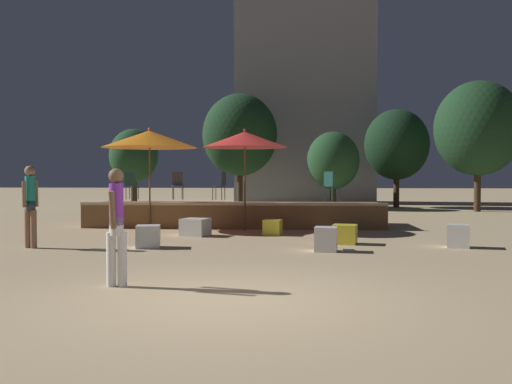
# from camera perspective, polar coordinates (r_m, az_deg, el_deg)

# --- Properties ---
(ground_plane) EXTENTS (120.00, 120.00, 0.00)m
(ground_plane) POSITION_cam_1_polar(r_m,az_deg,el_deg) (7.28, -3.12, -10.72)
(ground_plane) COLOR tan
(wooden_deck) EXTENTS (8.89, 2.48, 0.77)m
(wooden_deck) POSITION_cam_1_polar(r_m,az_deg,el_deg) (17.62, -2.02, -2.25)
(wooden_deck) COLOR brown
(wooden_deck) RESTS_ON ground
(patio_umbrella_0) EXTENTS (2.75, 2.75, 2.93)m
(patio_umbrella_0) POSITION_cam_1_polar(r_m,az_deg,el_deg) (16.79, -10.61, 5.21)
(patio_umbrella_0) COLOR brown
(patio_umbrella_0) RESTS_ON ground
(patio_umbrella_1) EXTENTS (2.40, 2.40, 2.85)m
(patio_umbrella_1) POSITION_cam_1_polar(r_m,az_deg,el_deg) (15.97, -1.12, 5.25)
(patio_umbrella_1) COLOR brown
(patio_umbrella_1) RESTS_ON ground
(cube_seat_0) EXTENTS (0.58, 0.58, 0.48)m
(cube_seat_0) POSITION_cam_1_polar(r_m,az_deg,el_deg) (12.51, -10.73, -4.39)
(cube_seat_0) COLOR white
(cube_seat_0) RESTS_ON ground
(cube_seat_1) EXTENTS (0.51, 0.51, 0.40)m
(cube_seat_1) POSITION_cam_1_polar(r_m,az_deg,el_deg) (14.81, 1.67, -3.56)
(cube_seat_1) COLOR yellow
(cube_seat_1) RESTS_ON ground
(cube_seat_2) EXTENTS (0.63, 0.63, 0.44)m
(cube_seat_2) POSITION_cam_1_polar(r_m,az_deg,el_deg) (13.10, 8.85, -4.20)
(cube_seat_2) COLOR yellow
(cube_seat_2) RESTS_ON ground
(cube_seat_3) EXTENTS (0.50, 0.50, 0.50)m
(cube_seat_3) POSITION_cam_1_polar(r_m,az_deg,el_deg) (11.80, 7.00, -4.70)
(cube_seat_3) COLOR white
(cube_seat_3) RESTS_ON ground
(cube_seat_4) EXTENTS (0.78, 0.78, 0.44)m
(cube_seat_4) POSITION_cam_1_polar(r_m,az_deg,el_deg) (14.74, -6.09, -3.52)
(cube_seat_4) COLOR white
(cube_seat_4) RESTS_ON ground
(cube_seat_5) EXTENTS (0.56, 0.56, 0.50)m
(cube_seat_5) POSITION_cam_1_polar(r_m,az_deg,el_deg) (13.06, 19.56, -4.17)
(cube_seat_5) COLOR white
(cube_seat_5) RESTS_ON ground
(person_0) EXTENTS (0.29, 0.49, 1.66)m
(person_0) POSITION_cam_1_polar(r_m,az_deg,el_deg) (8.21, -13.78, -3.07)
(person_0) COLOR white
(person_0) RESTS_ON ground
(person_1) EXTENTS (0.29, 0.43, 1.76)m
(person_1) POSITION_cam_1_polar(r_m,az_deg,el_deg) (13.08, -21.64, -1.03)
(person_1) COLOR #997051
(person_1) RESTS_ON ground
(bistro_chair_0) EXTENTS (0.42, 0.41, 0.90)m
(bistro_chair_0) POSITION_cam_1_polar(r_m,az_deg,el_deg) (18.05, -3.48, 0.91)
(bistro_chair_0) COLOR #2D3338
(bistro_chair_0) RESTS_ON wooden_deck
(bistro_chair_1) EXTENTS (0.43, 0.43, 0.90)m
(bistro_chair_1) POSITION_cam_1_polar(r_m,az_deg,el_deg) (18.66, -7.86, 0.93)
(bistro_chair_1) COLOR #47474C
(bistro_chair_1) RESTS_ON wooden_deck
(bistro_chair_2) EXTENTS (0.40, 0.40, 0.90)m
(bistro_chair_2) POSITION_cam_1_polar(r_m,az_deg,el_deg) (18.81, -12.38, 0.91)
(bistro_chair_2) COLOR #1E4C47
(bistro_chair_2) RESTS_ON wooden_deck
(bistro_chair_3) EXTENTS (0.48, 0.48, 0.90)m
(bistro_chair_3) POSITION_cam_1_polar(r_m,az_deg,el_deg) (17.57, 7.44, 0.88)
(bistro_chair_3) COLOR #1E4C47
(bistro_chair_3) RESTS_ON wooden_deck
(frisbee_disc) EXTENTS (0.23, 0.23, 0.03)m
(frisbee_disc) POSITION_cam_1_polar(r_m,az_deg,el_deg) (12.02, 9.24, -5.70)
(frisbee_disc) COLOR white
(frisbee_disc) RESTS_ON ground
(background_tree_0) EXTENTS (3.69, 3.69, 5.57)m
(background_tree_0) POSITION_cam_1_polar(r_m,az_deg,el_deg) (28.31, -1.62, 5.72)
(background_tree_0) COLOR #3D2B1C
(background_tree_0) RESTS_ON ground
(background_tree_1) EXTENTS (2.38, 2.38, 3.53)m
(background_tree_1) POSITION_cam_1_polar(r_m,az_deg,el_deg) (26.19, 7.72, 3.13)
(background_tree_1) COLOR #3D2B1C
(background_tree_1) RESTS_ON ground
(background_tree_2) EXTENTS (3.65, 3.65, 5.55)m
(background_tree_2) POSITION_cam_1_polar(r_m,az_deg,el_deg) (26.09, 21.33, 5.94)
(background_tree_2) COLOR #3D2B1C
(background_tree_2) RESTS_ON ground
(background_tree_3) EXTENTS (3.07, 3.07, 4.71)m
(background_tree_3) POSITION_cam_1_polar(r_m,az_deg,el_deg) (28.21, 13.89, 4.62)
(background_tree_3) COLOR #3D2B1C
(background_tree_3) RESTS_ON ground
(background_tree_4) EXTENTS (2.22, 2.22, 3.66)m
(background_tree_4) POSITION_cam_1_polar(r_m,az_deg,el_deg) (26.62, -12.12, 3.54)
(background_tree_4) COLOR #3D2B1C
(background_tree_4) RESTS_ON ground
(distant_building) EXTENTS (7.75, 3.19, 14.34)m
(distant_building) POSITION_cam_1_polar(r_m,az_deg,el_deg) (33.13, 4.88, 11.46)
(distant_building) COLOR gray
(distant_building) RESTS_ON ground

